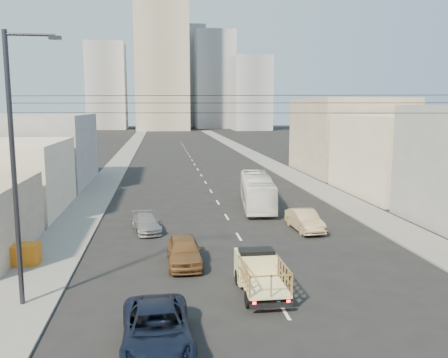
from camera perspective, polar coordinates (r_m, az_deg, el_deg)
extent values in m
plane|color=black|center=(20.01, 8.72, -17.65)|extent=(420.00, 420.00, 0.00)
cube|color=slate|center=(87.86, -11.90, 2.73)|extent=(3.50, 180.00, 0.12)
cube|color=slate|center=(89.25, 3.34, 2.99)|extent=(3.50, 180.00, 0.12)
cube|color=silver|center=(21.75, 7.19, -15.37)|extent=(0.15, 2.00, 0.01)
cube|color=silver|center=(27.19, 3.91, -10.32)|extent=(0.15, 2.00, 0.01)
cube|color=silver|center=(32.82, 1.80, -6.96)|extent=(0.15, 2.00, 0.01)
cube|color=silver|center=(38.57, 0.33, -4.59)|extent=(0.15, 2.00, 0.01)
cube|color=silver|center=(44.38, -0.75, -2.83)|extent=(0.15, 2.00, 0.01)
cube|color=silver|center=(50.24, -1.57, -1.48)|extent=(0.15, 2.00, 0.01)
cube|color=silver|center=(56.12, -2.23, -0.41)|extent=(0.15, 2.00, 0.01)
cube|color=silver|center=(62.03, -2.76, 0.46)|extent=(0.15, 2.00, 0.01)
cube|color=silver|center=(67.96, -3.19, 1.17)|extent=(0.15, 2.00, 0.01)
cube|color=silver|center=(73.89, -3.56, 1.77)|extent=(0.15, 2.00, 0.01)
cube|color=silver|center=(79.84, -3.87, 2.28)|extent=(0.15, 2.00, 0.01)
cube|color=silver|center=(85.79, -4.14, 2.72)|extent=(0.15, 2.00, 0.01)
cube|color=silver|center=(91.75, -4.37, 3.10)|extent=(0.15, 2.00, 0.01)
cube|color=silver|center=(97.72, -4.58, 3.44)|extent=(0.15, 2.00, 0.01)
cube|color=silver|center=(103.69, -4.76, 3.74)|extent=(0.15, 2.00, 0.01)
cube|color=silver|center=(109.66, -4.92, 4.00)|extent=(0.15, 2.00, 0.01)
cube|color=silver|center=(115.63, -5.07, 4.24)|extent=(0.15, 2.00, 0.01)
cube|color=silver|center=(121.61, -5.20, 4.45)|extent=(0.15, 2.00, 0.01)
cube|color=beige|center=(22.42, 4.81, -12.66)|extent=(1.90, 3.00, 0.12)
cube|color=beige|center=(24.17, 3.78, -10.41)|extent=(1.90, 1.60, 1.50)
cube|color=black|center=(23.74, 3.91, -9.24)|extent=(1.70, 0.90, 0.70)
cube|color=#2D2D33|center=(21.14, 5.73, -14.92)|extent=(1.90, 0.12, 0.22)
cube|color=#FF0C0C|center=(20.93, 3.67, -14.69)|extent=(0.15, 0.05, 0.12)
cube|color=#FF0C0C|center=(21.25, 7.77, -14.38)|extent=(0.15, 0.05, 0.12)
cylinder|color=black|center=(24.31, 1.71, -11.71)|extent=(0.25, 0.76, 0.76)
cylinder|color=black|center=(24.62, 5.69, -11.48)|extent=(0.25, 0.76, 0.76)
cylinder|color=black|center=(21.74, 2.95, -14.25)|extent=(0.25, 0.76, 0.76)
cylinder|color=black|center=(22.10, 7.41, -13.92)|extent=(0.25, 0.76, 0.76)
imported|color=black|center=(18.40, -8.10, -17.46)|extent=(2.74, 5.60, 1.53)
imported|color=white|center=(42.16, 4.00, -1.46)|extent=(3.70, 10.65, 2.91)
imported|color=brown|center=(27.14, -4.83, -8.59)|extent=(1.96, 4.74, 1.61)
imported|color=#A0855D|center=(34.79, 9.68, -4.92)|extent=(1.83, 4.62, 1.50)
imported|color=slate|center=(34.46, -9.34, -5.28)|extent=(2.46, 4.43, 1.22)
cylinder|color=#2D2D33|center=(22.27, -23.95, 0.59)|extent=(0.22, 0.22, 12.00)
cylinder|color=#2D2D33|center=(22.02, -22.32, 15.76)|extent=(2.00, 0.12, 0.12)
cube|color=#2D2D33|center=(21.79, -19.66, 15.72)|extent=(0.50, 0.25, 0.15)
cylinder|color=black|center=(19.40, 8.09, 9.94)|extent=(23.01, 5.02, 0.02)
cylinder|color=black|center=(19.40, 8.07, 9.05)|extent=(23.01, 5.02, 0.02)
cylinder|color=black|center=(19.40, 8.05, 7.87)|extent=(23.01, 5.02, 0.02)
cube|color=#B96011|center=(29.23, -23.01, -9.02)|extent=(1.80, 1.20, 0.38)
cube|color=#B96011|center=(29.12, -23.06, -8.30)|extent=(1.80, 1.20, 0.38)
cube|color=#B96011|center=(29.02, -23.10, -7.58)|extent=(1.80, 1.20, 0.38)
cube|color=beige|center=(51.73, 20.95, 2.71)|extent=(11.00, 14.00, 8.00)
cube|color=gray|center=(66.29, 14.78, 5.05)|extent=(12.00, 16.00, 10.00)
cube|color=gray|center=(58.16, -21.88, 3.26)|extent=(12.00, 16.00, 8.00)
cube|color=tan|center=(188.37, -7.50, 15.03)|extent=(20.00, 20.00, 60.00)
cube|color=gray|center=(203.81, -1.14, 11.79)|extent=(16.00, 16.00, 40.00)
cube|color=gray|center=(198.44, -13.92, 10.76)|extent=(15.00, 15.00, 34.00)
cube|color=gray|center=(217.87, -4.81, 12.08)|extent=(18.00, 18.00, 44.00)
cube|color=gray|center=(185.63, 3.33, 10.23)|extent=(14.00, 14.00, 28.00)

